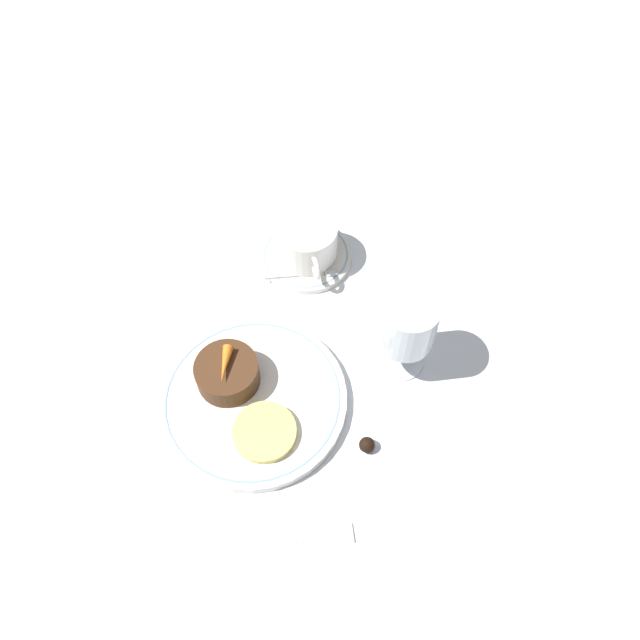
{
  "coord_description": "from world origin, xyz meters",
  "views": [
    {
      "loc": [
        0.36,
        -0.02,
        0.73
      ],
      "look_at": [
        -0.07,
        0.09,
        0.04
      ],
      "focal_mm": 35.0,
      "sensor_mm": 36.0,
      "label": 1
    }
  ],
  "objects_px": {
    "coffee_cup": "(307,241)",
    "fork": "(295,540)",
    "dinner_plate": "(253,398)",
    "wine_glass": "(407,326)",
    "dessert_cake": "(227,373)"
  },
  "relations": [
    {
      "from": "coffee_cup",
      "to": "fork",
      "type": "height_order",
      "value": "coffee_cup"
    },
    {
      "from": "wine_glass",
      "to": "dessert_cake",
      "type": "bearing_deg",
      "value": -95.37
    },
    {
      "from": "wine_glass",
      "to": "dinner_plate",
      "type": "bearing_deg",
      "value": -87.3
    },
    {
      "from": "coffee_cup",
      "to": "wine_glass",
      "type": "height_order",
      "value": "wine_glass"
    },
    {
      "from": "coffee_cup",
      "to": "wine_glass",
      "type": "bearing_deg",
      "value": 21.15
    },
    {
      "from": "wine_glass",
      "to": "fork",
      "type": "bearing_deg",
      "value": -44.48
    },
    {
      "from": "dessert_cake",
      "to": "dinner_plate",
      "type": "bearing_deg",
      "value": 39.04
    },
    {
      "from": "dinner_plate",
      "to": "fork",
      "type": "xyz_separation_m",
      "value": [
        0.18,
        0.01,
        -0.01
      ]
    },
    {
      "from": "coffee_cup",
      "to": "fork",
      "type": "bearing_deg",
      "value": -15.86
    },
    {
      "from": "fork",
      "to": "coffee_cup",
      "type": "bearing_deg",
      "value": 164.14
    },
    {
      "from": "wine_glass",
      "to": "coffee_cup",
      "type": "bearing_deg",
      "value": -158.85
    },
    {
      "from": "wine_glass",
      "to": "fork",
      "type": "distance_m",
      "value": 0.28
    },
    {
      "from": "coffee_cup",
      "to": "fork",
      "type": "relative_size",
      "value": 0.66
    },
    {
      "from": "coffee_cup",
      "to": "wine_glass",
      "type": "relative_size",
      "value": 0.9
    },
    {
      "from": "dinner_plate",
      "to": "coffee_cup",
      "type": "xyz_separation_m",
      "value": [
        -0.21,
        0.12,
        0.03
      ]
    }
  ]
}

